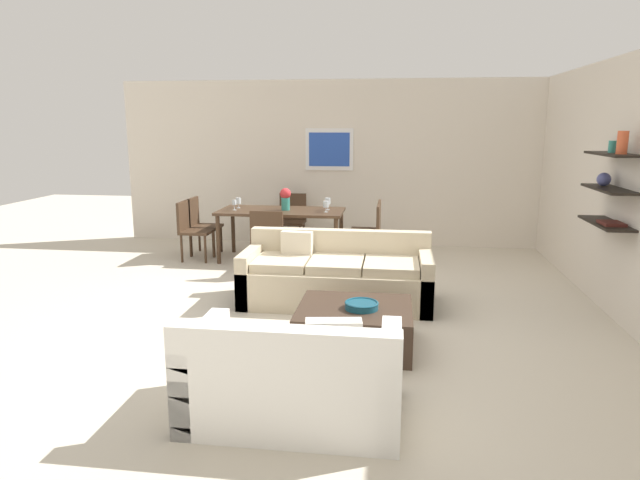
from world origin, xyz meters
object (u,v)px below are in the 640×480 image
loveseat_white (294,378)px  dining_chair_left_far (200,222)px  sofa_beige (336,278)px  coffee_table (355,327)px  centerpiece_vase (286,198)px  dining_chair_foot (269,238)px  dining_chair_right_far (371,226)px  dining_table (281,215)px  wine_glass_left_far (238,201)px  dining_chair_left_near (191,226)px  decorative_bowl (362,305)px  dining_chair_head (292,217)px  wine_glass_left_near (234,203)px  wine_glass_right_near (326,205)px  dining_chair_right_near (370,231)px  wine_glass_right_far (328,201)px

loveseat_white → dining_chair_left_far: dining_chair_left_far is taller
sofa_beige → loveseat_white: 2.56m
coffee_table → centerpiece_vase: 3.50m
dining_chair_foot → dining_chair_right_far: same height
dining_chair_right_far → dining_table: bearing=-171.6°
wine_glass_left_far → dining_chair_left_far: bearing=172.2°
dining_chair_left_near → dining_chair_foot: bearing=-26.0°
decorative_bowl → dining_chair_left_far: 4.37m
dining_chair_right_far → centerpiece_vase: 1.34m
dining_table → dining_chair_left_near: (-1.32, -0.19, -0.17)m
sofa_beige → centerpiece_vase: 2.24m
loveseat_white → centerpiece_vase: centerpiece_vase is taller
dining_chair_head → wine_glass_left_far: (-0.68, -0.73, 0.35)m
dining_chair_left_far → dining_chair_head: size_ratio=1.00×
dining_chair_right_far → centerpiece_vase: size_ratio=2.71×
dining_chair_head → dining_chair_foot: bearing=-90.0°
sofa_beige → wine_glass_left_near: wine_glass_left_near is taller
wine_glass_left_near → centerpiece_vase: size_ratio=0.46×
dining_chair_head → wine_glass_right_near: 1.22m
sofa_beige → dining_table: 2.22m
dining_chair_right_far → wine_glass_left_near: bearing=-171.4°
dining_table → dining_chair_right_far: 1.35m
coffee_table → centerpiece_vase: size_ratio=3.16×
dining_table → wine_glass_left_near: 0.71m
dining_chair_right_far → dining_chair_left_near: bearing=-171.6°
wine_glass_left_far → centerpiece_vase: centerpiece_vase is taller
dining_chair_left_near → dining_chair_right_near: 2.64m
loveseat_white → dining_table: loveseat_white is taller
decorative_bowl → dining_chair_head: bearing=108.9°
sofa_beige → dining_table: (-1.03, 1.92, 0.39)m
dining_chair_foot → dining_chair_right_far: size_ratio=1.00×
decorative_bowl → dining_chair_head: 4.30m
dining_chair_left_far → wine_glass_right_far: size_ratio=4.95×
wine_glass_left_far → dining_table: bearing=-9.0°
sofa_beige → dining_chair_head: 2.96m
decorative_bowl → dining_chair_right_far: dining_chair_right_far is taller
dining_chair_foot → wine_glass_right_near: size_ratio=5.52×
coffee_table → dining_table: dining_table is taller
sofa_beige → decorative_bowl: 1.36m
dining_chair_head → wine_glass_left_far: bearing=-132.8°
dining_chair_head → centerpiece_vase: size_ratio=2.71×
dining_chair_left_far → dining_chair_head: same height
dining_chair_left_far → dining_chair_left_near: (0.00, -0.39, 0.00)m
centerpiece_vase → decorative_bowl: bearing=-67.6°
dining_table → dining_chair_head: 0.86m
wine_glass_left_near → wine_glass_right_near: wine_glass_right_near is taller
dining_chair_left_near → wine_glass_left_far: size_ratio=5.68×
loveseat_white → centerpiece_vase: (-0.95, 4.48, 0.64)m
coffee_table → dining_chair_left_near: 4.01m
dining_chair_left_near → wine_glass_left_far: 0.79m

